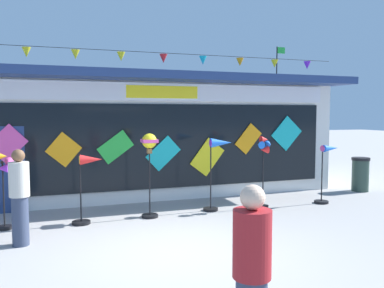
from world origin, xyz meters
TOP-DOWN VIEW (x-y plane):
  - ground_plane at (0.00, 0.00)m, footprint 80.00×80.00m
  - kite_shop_building at (0.75, 6.38)m, footprint 10.82×6.24m
  - wind_spinner_far_left at (-2.87, 2.31)m, footprint 0.41×0.31m
  - wind_spinner_left at (-1.26, 2.22)m, footprint 0.65×0.38m
  - wind_spinner_center_left at (0.06, 2.29)m, footprint 0.37×0.37m
  - wind_spinner_center_right at (1.75, 2.41)m, footprint 0.70×0.35m
  - wind_spinner_right at (2.87, 2.24)m, footprint 0.43×0.28m
  - wind_spinner_far_right at (4.69, 2.21)m, footprint 0.70×0.36m
  - person_near_camera at (-2.49, 1.19)m, footprint 0.34×0.45m
  - person_mid_plaza at (-0.32, -3.21)m, footprint 0.34×0.34m
  - trash_bin at (6.62, 3.17)m, footprint 0.52×0.52m

SIDE VIEW (x-z plane):
  - ground_plane at x=0.00m, z-range 0.00..0.00m
  - trash_bin at x=6.62m, z-range 0.01..1.00m
  - person_mid_plaza at x=-0.32m, z-range 0.02..1.70m
  - person_near_camera at x=-2.49m, z-range 0.05..1.73m
  - wind_spinner_left at x=-1.26m, z-range 0.24..1.68m
  - wind_spinner_far_right at x=4.69m, z-range 0.22..1.72m
  - wind_spinner_far_left at x=-2.87m, z-range 0.28..1.82m
  - wind_spinner_center_right at x=1.75m, z-range 0.40..2.11m
  - wind_spinner_right at x=2.87m, z-range 0.40..2.16m
  - wind_spinner_center_left at x=0.06m, z-range 0.48..2.34m
  - kite_shop_building at x=0.75m, z-range -0.66..4.02m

